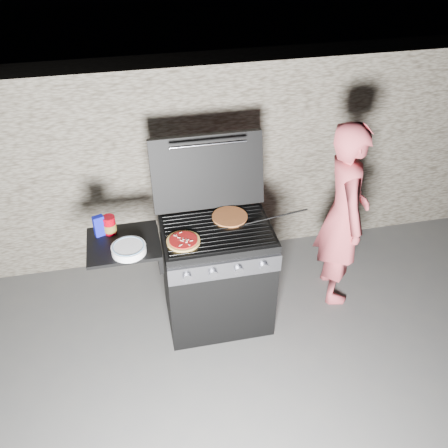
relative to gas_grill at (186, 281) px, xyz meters
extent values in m
plane|color=#474747|center=(0.25, 0.00, -0.46)|extent=(50.00, 50.00, 0.00)
cube|color=gray|center=(0.25, 1.05, 0.44)|extent=(8.00, 0.35, 1.80)
cylinder|color=#C16B2B|center=(0.37, 0.12, 0.46)|extent=(0.30, 0.30, 0.01)
cylinder|color=#90000C|center=(-0.50, 0.13, 0.52)|extent=(0.11, 0.11, 0.14)
cube|color=#0C1195|center=(-0.57, 0.12, 0.53)|extent=(0.08, 0.07, 0.16)
cylinder|color=white|center=(-0.38, -0.12, 0.47)|extent=(0.24, 0.24, 0.05)
imported|color=#CA4C54|center=(1.29, 0.13, 0.34)|extent=(0.46, 0.63, 1.59)
cylinder|color=black|center=(0.69, 0.00, 0.50)|extent=(0.47, 0.03, 0.09)
camera|label=1|loc=(-0.29, -2.80, 2.61)|focal=40.00mm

